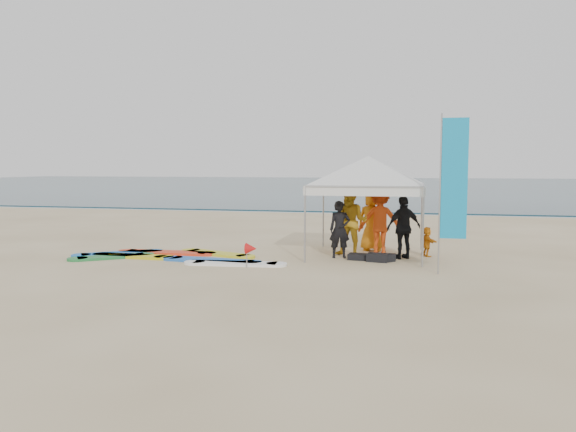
# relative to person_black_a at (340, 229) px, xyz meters

# --- Properties ---
(ground) EXTENTS (120.00, 120.00, 0.00)m
(ground) POSITION_rel_person_black_a_xyz_m (-1.42, -3.29, -0.79)
(ground) COLOR beige
(ground) RESTS_ON ground
(ocean) EXTENTS (160.00, 84.00, 0.08)m
(ocean) POSITION_rel_person_black_a_xyz_m (-1.42, 56.71, -0.75)
(ocean) COLOR #0C2633
(ocean) RESTS_ON ground
(shoreline_foam) EXTENTS (160.00, 1.20, 0.01)m
(shoreline_foam) POSITION_rel_person_black_a_xyz_m (-1.42, 14.91, -0.79)
(shoreline_foam) COLOR silver
(shoreline_foam) RESTS_ON ground
(person_black_a) EXTENTS (0.66, 0.52, 1.58)m
(person_black_a) POSITION_rel_person_black_a_xyz_m (0.00, 0.00, 0.00)
(person_black_a) COLOR black
(person_black_a) RESTS_ON ground
(person_yellow) EXTENTS (1.04, 0.85, 1.96)m
(person_yellow) POSITION_rel_person_black_a_xyz_m (0.27, 0.39, 0.19)
(person_yellow) COLOR gold
(person_yellow) RESTS_ON ground
(person_orange_a) EXTENTS (1.29, 0.78, 1.95)m
(person_orange_a) POSITION_rel_person_black_a_xyz_m (1.05, 0.99, 0.19)
(person_orange_a) COLOR #E04713
(person_orange_a) RESTS_ON ground
(person_black_b) EXTENTS (1.09, 0.90, 1.73)m
(person_black_b) POSITION_rel_person_black_a_xyz_m (1.73, 0.22, 0.07)
(person_black_b) COLOR black
(person_black_b) RESTS_ON ground
(person_orange_b) EXTENTS (1.01, 0.77, 1.85)m
(person_orange_b) POSITION_rel_person_black_a_xyz_m (0.78, 1.47, 0.13)
(person_orange_b) COLOR orange
(person_orange_b) RESTS_ON ground
(person_seated) EXTENTS (0.56, 0.81, 0.84)m
(person_seated) POSITION_rel_person_black_a_xyz_m (2.37, 0.78, -0.37)
(person_seated) COLOR orange
(person_seated) RESTS_ON ground
(canopy_tent) EXTENTS (4.28, 4.28, 3.23)m
(canopy_tent) POSITION_rel_person_black_a_xyz_m (0.72, 0.54, 2.02)
(canopy_tent) COLOR #A5A5A8
(canopy_tent) RESTS_ON ground
(feather_flag) EXTENTS (0.63, 0.04, 3.76)m
(feather_flag) POSITION_rel_person_black_a_xyz_m (2.87, -1.85, 1.42)
(feather_flag) COLOR #A5A5A8
(feather_flag) RESTS_ON ground
(marker_pennant) EXTENTS (0.28, 0.28, 0.64)m
(marker_pennant) POSITION_rel_person_black_a_xyz_m (-1.93, -2.10, -0.30)
(marker_pennant) COLOR #A5A5A8
(marker_pennant) RESTS_ON ground
(gear_pile) EXTENTS (1.29, 0.66, 0.22)m
(gear_pile) POSITION_rel_person_black_a_xyz_m (1.02, -0.30, -0.70)
(gear_pile) COLOR black
(gear_pile) RESTS_ON ground
(surfboard_spread) EXTENTS (5.87, 2.55, 0.07)m
(surfboard_spread) POSITION_rel_person_black_a_xyz_m (-4.54, -1.06, -0.76)
(surfboard_spread) COLOR white
(surfboard_spread) RESTS_ON ground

